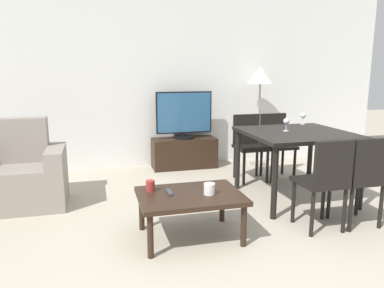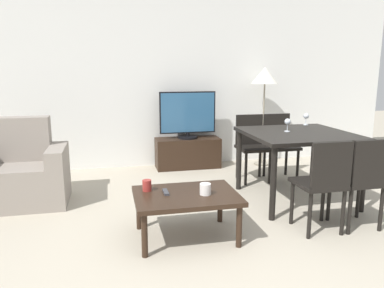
% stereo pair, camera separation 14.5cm
% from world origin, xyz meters
% --- Properties ---
extents(ground_plane, '(18.00, 18.00, 0.00)m').
position_xyz_m(ground_plane, '(0.00, 0.00, 0.00)').
color(ground_plane, '#B2A893').
extents(wall_back, '(7.18, 0.06, 2.70)m').
position_xyz_m(wall_back, '(0.00, 3.33, 1.35)').
color(wall_back, white).
rests_on(wall_back, ground_plane).
extents(armchair, '(0.96, 0.67, 0.93)m').
position_xyz_m(armchair, '(-1.83, 1.97, 0.33)').
color(armchair, gray).
rests_on(armchair, ground_plane).
extents(tv_stand, '(0.95, 0.38, 0.44)m').
position_xyz_m(tv_stand, '(0.25, 3.07, 0.22)').
color(tv_stand, black).
rests_on(tv_stand, ground_plane).
extents(tv, '(0.83, 0.29, 0.69)m').
position_xyz_m(tv, '(0.25, 3.07, 0.79)').
color(tv, black).
rests_on(tv, tv_stand).
extents(coffee_table, '(0.89, 0.65, 0.40)m').
position_xyz_m(coffee_table, '(-0.25, 0.75, 0.36)').
color(coffee_table, black).
rests_on(coffee_table, ground_plane).
extents(dining_table, '(1.11, 1.09, 0.77)m').
position_xyz_m(dining_table, '(1.15, 1.44, 0.68)').
color(dining_table, black).
rests_on(dining_table, ground_plane).
extents(dining_chair_near, '(0.40, 0.40, 0.86)m').
position_xyz_m(dining_chair_near, '(0.95, 0.59, 0.49)').
color(dining_chair_near, black).
rests_on(dining_chair_near, ground_plane).
extents(dining_chair_far, '(0.40, 0.40, 0.86)m').
position_xyz_m(dining_chair_far, '(1.34, 2.29, 0.49)').
color(dining_chair_far, black).
rests_on(dining_chair_far, ground_plane).
extents(dining_chair_near_right, '(0.40, 0.40, 0.86)m').
position_xyz_m(dining_chair_near_right, '(1.34, 0.59, 0.49)').
color(dining_chair_near_right, black).
rests_on(dining_chair_near_right, ground_plane).
extents(dining_chair_far_left, '(0.40, 0.40, 0.86)m').
position_xyz_m(dining_chair_far_left, '(0.95, 2.29, 0.49)').
color(dining_chair_far_left, black).
rests_on(dining_chair_far_left, ground_plane).
extents(floor_lamp, '(0.40, 0.40, 1.48)m').
position_xyz_m(floor_lamp, '(1.41, 2.99, 1.30)').
color(floor_lamp, gray).
rests_on(floor_lamp, ground_plane).
extents(remote_primary, '(0.04, 0.15, 0.02)m').
position_xyz_m(remote_primary, '(-0.42, 0.81, 0.41)').
color(remote_primary, '#38383D').
rests_on(remote_primary, coffee_table).
extents(cup_white_near, '(0.10, 0.10, 0.10)m').
position_xyz_m(cup_white_near, '(-0.09, 0.70, 0.45)').
color(cup_white_near, white).
rests_on(cup_white_near, coffee_table).
extents(cup_colored_far, '(0.08, 0.08, 0.10)m').
position_xyz_m(cup_colored_far, '(-0.57, 0.91, 0.45)').
color(cup_colored_far, maroon).
rests_on(cup_colored_far, coffee_table).
extents(wine_glass_left, '(0.07, 0.07, 0.15)m').
position_xyz_m(wine_glass_left, '(1.50, 1.90, 0.88)').
color(wine_glass_left, silver).
rests_on(wine_glass_left, dining_table).
extents(wine_glass_center, '(0.07, 0.07, 0.15)m').
position_xyz_m(wine_glass_center, '(1.05, 1.50, 0.88)').
color(wine_glass_center, silver).
rests_on(wine_glass_center, dining_table).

